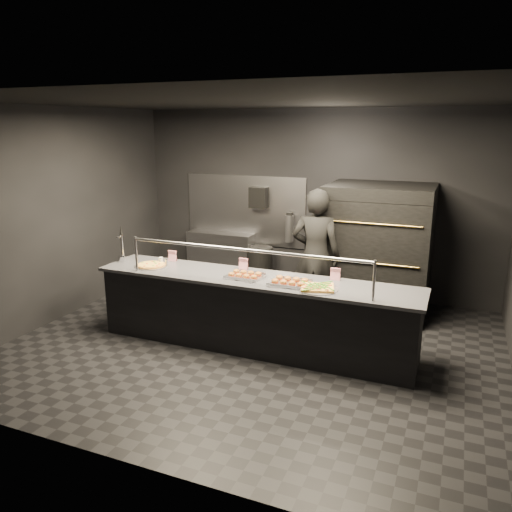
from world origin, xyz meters
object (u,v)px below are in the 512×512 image
object	(u,v)px
service_counter	(254,312)
towel_dispenser	(259,197)
worker	(316,256)
prep_shelf	(221,257)
trash_bin	(260,268)
pizza_oven	(378,248)
fire_extinguisher	(289,228)
slider_tray_a	(245,275)
square_pizza	(317,288)
beer_tap	(122,251)
slider_tray_b	(290,282)
round_pizza	(151,265)

from	to	relation	value
service_counter	towel_dispenser	size ratio (longest dim) A/B	11.71
towel_dispenser	worker	distance (m)	1.90
prep_shelf	trash_bin	distance (m)	0.80
pizza_oven	towel_dispenser	xyz separation A→B (m)	(-2.10, 0.49, 0.58)
fire_extinguisher	worker	size ratio (longest dim) A/B	0.27
pizza_oven	worker	distance (m)	1.03
slider_tray_a	worker	size ratio (longest dim) A/B	0.26
square_pizza	worker	distance (m)	1.40
service_counter	square_pizza	bearing A→B (deg)	-9.97
prep_shelf	beer_tap	bearing A→B (deg)	-98.59
service_counter	fire_extinguisher	distance (m)	2.50
towel_dispenser	slider_tray_a	world-z (taller)	towel_dispenser
beer_tap	worker	size ratio (longest dim) A/B	0.26
fire_extinguisher	slider_tray_b	world-z (taller)	fire_extinguisher
beer_tap	slider_tray_b	xyz separation A→B (m)	(2.45, -0.10, -0.12)
prep_shelf	slider_tray_b	distance (m)	3.24
round_pizza	square_pizza	xyz separation A→B (m)	(2.30, -0.09, 0.00)
slider_tray_a	round_pizza	bearing A→B (deg)	-179.14
towel_dispenser	worker	size ratio (longest dim) A/B	0.18
service_counter	prep_shelf	size ratio (longest dim) A/B	3.42
slider_tray_a	worker	bearing A→B (deg)	65.91
beer_tap	fire_extinguisher	bearing A→B (deg)	56.26
beer_tap	round_pizza	bearing A→B (deg)	-7.35
towel_dispenser	beer_tap	world-z (taller)	towel_dispenser
fire_extinguisher	towel_dispenser	bearing A→B (deg)	-178.96
pizza_oven	prep_shelf	xyz separation A→B (m)	(-2.80, 0.42, -0.52)
pizza_oven	worker	size ratio (longest dim) A/B	1.00
trash_bin	round_pizza	bearing A→B (deg)	-105.64
slider_tray_a	slider_tray_b	bearing A→B (deg)	-5.12
slider_tray_a	square_pizza	size ratio (longest dim) A/B	1.05
fire_extinguisher	round_pizza	xyz separation A→B (m)	(-1.10, -2.46, -0.12)
towel_dispenser	slider_tray_b	distance (m)	2.91
fire_extinguisher	beer_tap	distance (m)	2.88
slider_tray_a	slider_tray_b	xyz separation A→B (m)	(0.60, -0.05, 0.00)
fire_extinguisher	trash_bin	distance (m)	0.86
beer_tap	worker	world-z (taller)	worker
prep_shelf	fire_extinguisher	bearing A→B (deg)	3.66
slider_tray_b	worker	size ratio (longest dim) A/B	0.27
beer_tap	round_pizza	size ratio (longest dim) A/B	1.16
prep_shelf	square_pizza	size ratio (longest dim) A/B	2.57
round_pizza	slider_tray_a	size ratio (longest dim) A/B	0.88
square_pizza	worker	xyz separation A→B (m)	(-0.40, 1.34, 0.01)
slider_tray_b	fire_extinguisher	bearing A→B (deg)	108.82
pizza_oven	round_pizza	world-z (taller)	pizza_oven
beer_tap	square_pizza	bearing A→B (deg)	-3.16
trash_bin	service_counter	bearing A→B (deg)	-69.92
service_counter	towel_dispenser	distance (m)	2.78
towel_dispenser	slider_tray_b	world-z (taller)	towel_dispenser
fire_extinguisher	beer_tap	world-z (taller)	beer_tap
beer_tap	square_pizza	distance (m)	2.81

